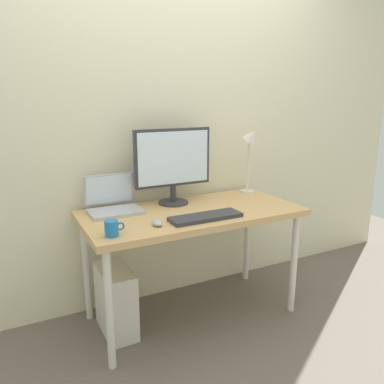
{
  "coord_description": "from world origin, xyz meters",
  "views": [
    {
      "loc": [
        -1.07,
        -2.08,
        1.44
      ],
      "look_at": [
        0.0,
        0.0,
        0.86
      ],
      "focal_mm": 36.01,
      "sensor_mm": 36.0,
      "label": 1
    }
  ],
  "objects_px": {
    "monitor": "(173,162)",
    "keyboard": "(206,217)",
    "mouse": "(157,223)",
    "computer_tower": "(116,300)",
    "desk": "(192,220)",
    "laptop": "(113,202)",
    "coffee_mug": "(112,228)",
    "desk_lamp": "(252,146)"
  },
  "relations": [
    {
      "from": "coffee_mug",
      "to": "keyboard",
      "type": "bearing_deg",
      "value": 2.76
    },
    {
      "from": "computer_tower",
      "to": "desk_lamp",
      "type": "bearing_deg",
      "value": 8.01
    },
    {
      "from": "monitor",
      "to": "computer_tower",
      "type": "relative_size",
      "value": 1.26
    },
    {
      "from": "monitor",
      "to": "laptop",
      "type": "distance_m",
      "value": 0.47
    },
    {
      "from": "coffee_mug",
      "to": "mouse",
      "type": "bearing_deg",
      "value": 9.52
    },
    {
      "from": "laptop",
      "to": "computer_tower",
      "type": "height_order",
      "value": "laptop"
    },
    {
      "from": "laptop",
      "to": "desk_lamp",
      "type": "relative_size",
      "value": 0.65
    },
    {
      "from": "mouse",
      "to": "computer_tower",
      "type": "relative_size",
      "value": 0.21
    },
    {
      "from": "laptop",
      "to": "coffee_mug",
      "type": "relative_size",
      "value": 2.99
    },
    {
      "from": "monitor",
      "to": "coffee_mug",
      "type": "distance_m",
      "value": 0.72
    },
    {
      "from": "laptop",
      "to": "keyboard",
      "type": "xyz_separation_m",
      "value": [
        0.44,
        -0.41,
        -0.05
      ]
    },
    {
      "from": "desk",
      "to": "mouse",
      "type": "xyz_separation_m",
      "value": [
        -0.31,
        -0.17,
        0.08
      ]
    },
    {
      "from": "monitor",
      "to": "laptop",
      "type": "xyz_separation_m",
      "value": [
        -0.41,
        0.02,
        -0.23
      ]
    },
    {
      "from": "desk_lamp",
      "to": "mouse",
      "type": "xyz_separation_m",
      "value": [
        -0.9,
        -0.37,
        -0.34
      ]
    },
    {
      "from": "laptop",
      "to": "keyboard",
      "type": "height_order",
      "value": "laptop"
    },
    {
      "from": "desk_lamp",
      "to": "coffee_mug",
      "type": "distance_m",
      "value": 1.28
    },
    {
      "from": "monitor",
      "to": "keyboard",
      "type": "distance_m",
      "value": 0.48
    },
    {
      "from": "desk_lamp",
      "to": "coffee_mug",
      "type": "height_order",
      "value": "desk_lamp"
    },
    {
      "from": "computer_tower",
      "to": "keyboard",
      "type": "bearing_deg",
      "value": -25.36
    },
    {
      "from": "desk_lamp",
      "to": "computer_tower",
      "type": "xyz_separation_m",
      "value": [
        -1.1,
        -0.15,
        -0.88
      ]
    },
    {
      "from": "desk",
      "to": "keyboard",
      "type": "xyz_separation_m",
      "value": [
        -0.01,
        -0.19,
        0.08
      ]
    },
    {
      "from": "desk",
      "to": "desk_lamp",
      "type": "distance_m",
      "value": 0.75
    },
    {
      "from": "desk",
      "to": "monitor",
      "type": "bearing_deg",
      "value": 100.9
    },
    {
      "from": "laptop",
      "to": "mouse",
      "type": "bearing_deg",
      "value": -70.2
    },
    {
      "from": "computer_tower",
      "to": "laptop",
      "type": "bearing_deg",
      "value": 70.52
    },
    {
      "from": "coffee_mug",
      "to": "computer_tower",
      "type": "bearing_deg",
      "value": 75.28
    },
    {
      "from": "mouse",
      "to": "computer_tower",
      "type": "height_order",
      "value": "mouse"
    },
    {
      "from": "desk",
      "to": "coffee_mug",
      "type": "relative_size",
      "value": 12.86
    },
    {
      "from": "desk_lamp",
      "to": "keyboard",
      "type": "xyz_separation_m",
      "value": [
        -0.6,
        -0.39,
        -0.34
      ]
    },
    {
      "from": "keyboard",
      "to": "computer_tower",
      "type": "bearing_deg",
      "value": 154.64
    },
    {
      "from": "coffee_mug",
      "to": "computer_tower",
      "type": "relative_size",
      "value": 0.25
    },
    {
      "from": "monitor",
      "to": "coffee_mug",
      "type": "xyz_separation_m",
      "value": [
        -0.54,
        -0.42,
        -0.24
      ]
    },
    {
      "from": "desk",
      "to": "mouse",
      "type": "height_order",
      "value": "mouse"
    },
    {
      "from": "desk",
      "to": "laptop",
      "type": "xyz_separation_m",
      "value": [
        -0.45,
        0.22,
        0.13
      ]
    },
    {
      "from": "desk_lamp",
      "to": "mouse",
      "type": "relative_size",
      "value": 5.48
    },
    {
      "from": "desk_lamp",
      "to": "mouse",
      "type": "height_order",
      "value": "desk_lamp"
    },
    {
      "from": "monitor",
      "to": "mouse",
      "type": "bearing_deg",
      "value": -125.9
    },
    {
      "from": "keyboard",
      "to": "coffee_mug",
      "type": "xyz_separation_m",
      "value": [
        -0.57,
        -0.03,
        0.03
      ]
    },
    {
      "from": "keyboard",
      "to": "mouse",
      "type": "distance_m",
      "value": 0.3
    },
    {
      "from": "desk",
      "to": "laptop",
      "type": "distance_m",
      "value": 0.51
    },
    {
      "from": "coffee_mug",
      "to": "desk",
      "type": "bearing_deg",
      "value": 20.75
    },
    {
      "from": "mouse",
      "to": "monitor",
      "type": "bearing_deg",
      "value": 54.1
    }
  ]
}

